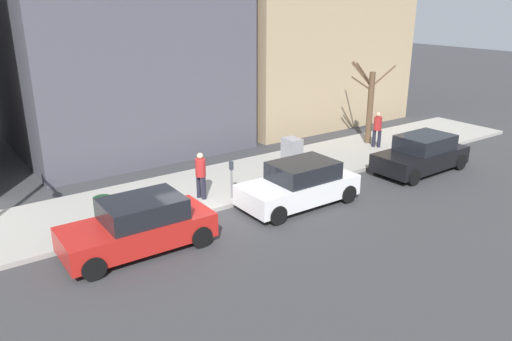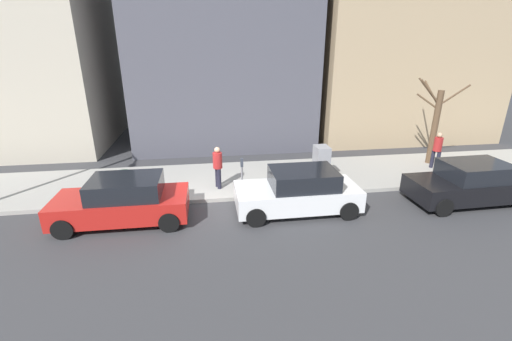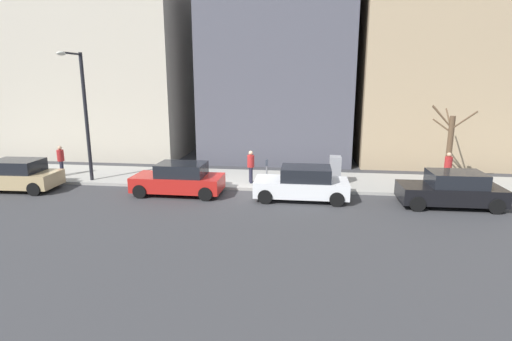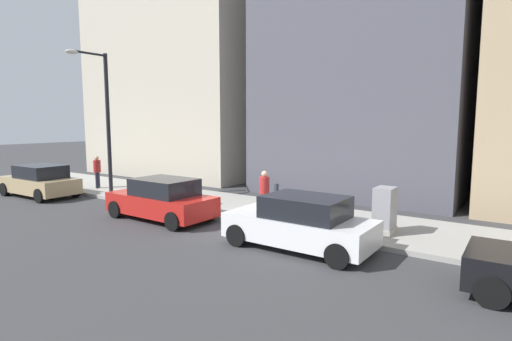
# 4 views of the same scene
# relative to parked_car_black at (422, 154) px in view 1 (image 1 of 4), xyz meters

# --- Properties ---
(ground_plane) EXTENTS (120.00, 120.00, 0.00)m
(ground_plane) POSITION_rel_parked_car_black_xyz_m (1.29, 9.42, -0.74)
(ground_plane) COLOR #38383A
(sidewalk) EXTENTS (4.00, 36.00, 0.15)m
(sidewalk) POSITION_rel_parked_car_black_xyz_m (3.29, 9.42, -0.66)
(sidewalk) COLOR #9E9B93
(sidewalk) RESTS_ON ground
(parked_car_black) EXTENTS (2.00, 4.24, 1.52)m
(parked_car_black) POSITION_rel_parked_car_black_xyz_m (0.00, 0.00, 0.00)
(parked_car_black) COLOR black
(parked_car_black) RESTS_ON ground
(parked_car_white) EXTENTS (1.92, 4.20, 1.52)m
(parked_car_white) POSITION_rel_parked_car_black_xyz_m (0.20, 6.35, 0.00)
(parked_car_white) COLOR white
(parked_car_white) RESTS_ON ground
(parked_car_red) EXTENTS (1.95, 4.21, 1.52)m
(parked_car_red) POSITION_rel_parked_car_black_xyz_m (0.29, 12.15, 0.00)
(parked_car_red) COLOR red
(parked_car_red) RESTS_ON ground
(parking_meter) EXTENTS (0.14, 0.10, 1.35)m
(parking_meter) POSITION_rel_parked_car_black_xyz_m (1.74, 8.13, 0.24)
(parking_meter) COLOR slate
(parking_meter) RESTS_ON sidewalk
(utility_box) EXTENTS (0.83, 0.61, 1.43)m
(utility_box) POSITION_rel_parked_car_black_xyz_m (2.59, 4.75, 0.11)
(utility_box) COLOR #A8A399
(utility_box) RESTS_ON sidewalk
(bare_tree) EXTENTS (2.02, 2.01, 3.93)m
(bare_tree) POSITION_rel_parked_car_black_xyz_m (3.92, -1.04, 1.34)
(bare_tree) COLOR brown
(bare_tree) RESTS_ON sidewalk
(trash_bin) EXTENTS (0.56, 0.56, 0.90)m
(trash_bin) POSITION_rel_parked_car_black_xyz_m (2.19, 12.51, -0.14)
(trash_bin) COLOR #14381E
(trash_bin) RESTS_ON sidewalk
(pedestrian_near_meter) EXTENTS (0.36, 0.36, 1.66)m
(pedestrian_near_meter) POSITION_rel_parked_car_black_xyz_m (3.15, -0.84, 0.35)
(pedestrian_near_meter) COLOR #1E1E2D
(pedestrian_near_meter) RESTS_ON sidewalk
(pedestrian_midblock) EXTENTS (0.39, 0.36, 1.66)m
(pedestrian_midblock) POSITION_rel_parked_car_black_xyz_m (2.33, 9.01, 0.35)
(pedestrian_midblock) COLOR #1E1E2D
(pedestrian_midblock) RESTS_ON sidewalk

